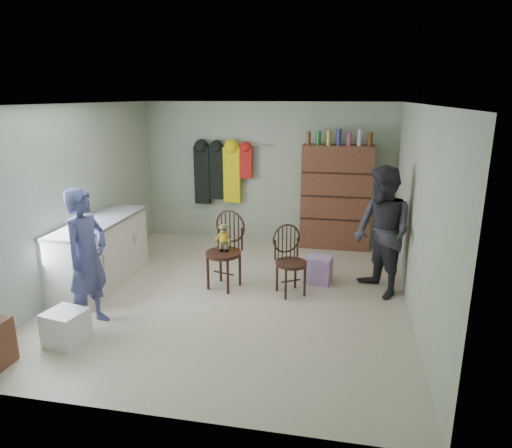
% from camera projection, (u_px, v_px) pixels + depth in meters
% --- Properties ---
extents(ground_plane, '(5.00, 5.00, 0.00)m').
position_uv_depth(ground_plane, '(235.00, 294.00, 6.18)').
color(ground_plane, beige).
rests_on(ground_plane, ground).
extents(room_walls, '(5.00, 5.00, 5.00)m').
position_uv_depth(room_walls, '(243.00, 173.00, 6.26)').
color(room_walls, '#A3AF93').
rests_on(room_walls, ground).
extents(counter, '(0.64, 1.86, 0.94)m').
position_uv_depth(counter, '(100.00, 252.00, 6.42)').
color(counter, silver).
rests_on(counter, ground).
extents(plastic_tub, '(0.45, 0.44, 0.37)m').
position_uv_depth(plastic_tub, '(66.00, 327.00, 4.93)').
color(plastic_tub, white).
rests_on(plastic_tub, ground).
extents(chair_front, '(0.59, 0.59, 1.08)m').
position_uv_depth(chair_front, '(225.00, 245.00, 6.29)').
color(chair_front, '#371B13').
rests_on(chair_front, ground).
extents(chair_far, '(0.58, 0.58, 0.94)m').
position_uv_depth(chair_far, '(289.00, 257.00, 6.12)').
color(chair_far, '#371B13').
rests_on(chair_far, ground).
extents(striped_bag, '(0.41, 0.35, 0.39)m').
position_uv_depth(striped_bag, '(318.00, 270.00, 6.53)').
color(striped_bag, pink).
rests_on(striped_bag, ground).
extents(person_left, '(0.47, 0.65, 1.64)m').
position_uv_depth(person_left, '(87.00, 259.00, 5.15)').
color(person_left, '#454A7F').
rests_on(person_left, ground).
extents(person_right, '(1.00, 1.06, 1.74)m').
position_uv_depth(person_right, '(382.00, 232.00, 5.98)').
color(person_right, '#2D2B33').
rests_on(person_right, ground).
extents(dresser, '(1.20, 0.39, 2.07)m').
position_uv_depth(dresser, '(336.00, 197.00, 7.87)').
color(dresser, brown).
rests_on(dresser, ground).
extents(coat_rack, '(1.42, 0.12, 1.09)m').
position_uv_depth(coat_rack, '(221.00, 173.00, 8.24)').
color(coat_rack, '#99999E').
rests_on(coat_rack, ground).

